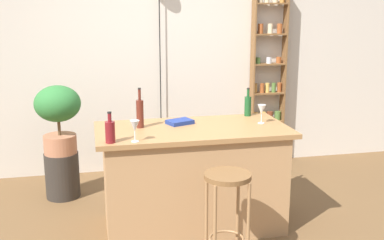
{
  "coord_description": "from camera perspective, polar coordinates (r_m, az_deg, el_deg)",
  "views": [
    {
      "loc": [
        -0.82,
        -3.43,
        1.87
      ],
      "look_at": [
        0.05,
        0.55,
        0.89
      ],
      "focal_mm": 43.98,
      "sensor_mm": 36.0,
      "label": 1
    }
  ],
  "objects": [
    {
      "name": "back_wall",
      "position": [
        5.46,
        -3.69,
        8.51
      ],
      "size": [
        6.4,
        0.1,
        2.8
      ],
      "primitive_type": "cube",
      "color": "beige",
      "rests_on": "ground"
    },
    {
      "name": "bottle_wine_red",
      "position": [
        3.93,
        -6.33,
        0.88
      ],
      "size": [
        0.06,
        0.06,
        0.34
      ],
      "color": "#5B2319",
      "rests_on": "kitchen_counter"
    },
    {
      "name": "wine_glass_center",
      "position": [
        3.52,
        -6.96,
        -0.8
      ],
      "size": [
        0.07,
        0.07,
        0.16
      ],
      "color": "silver",
      "rests_on": "kitchen_counter"
    },
    {
      "name": "plant_stool",
      "position": [
        4.93,
        -15.45,
        -6.44
      ],
      "size": [
        0.34,
        0.34,
        0.46
      ],
      "primitive_type": "cylinder",
      "color": "#2D2823",
      "rests_on": "ground"
    },
    {
      "name": "bottle_vinegar",
      "position": [
        3.53,
        -9.9,
        -1.34
      ],
      "size": [
        0.07,
        0.07,
        0.24
      ],
      "color": "maroon",
      "rests_on": "kitchen_counter"
    },
    {
      "name": "spice_shelf",
      "position": [
        5.7,
        9.19,
        4.78
      ],
      "size": [
        0.41,
        0.14,
        2.09
      ],
      "color": "brown",
      "rests_on": "ground"
    },
    {
      "name": "bottle_olive_oil",
      "position": [
        4.38,
        6.78,
        1.77
      ],
      "size": [
        0.06,
        0.06,
        0.26
      ],
      "color": "#194C23",
      "rests_on": "kitchen_counter"
    },
    {
      "name": "kitchen_counter",
      "position": [
        4.07,
        0.06,
        -6.95
      ],
      "size": [
        1.61,
        0.8,
        0.89
      ],
      "color": "tan",
      "rests_on": "ground"
    },
    {
      "name": "wine_glass_left",
      "position": [
        4.11,
        8.44,
        1.2
      ],
      "size": [
        0.07,
        0.07,
        0.16
      ],
      "color": "silver",
      "rests_on": "kitchen_counter"
    },
    {
      "name": "cookbook",
      "position": [
        4.06,
        -1.48,
        -0.23
      ],
      "size": [
        0.25,
        0.22,
        0.03
      ],
      "primitive_type": "cube",
      "rotation": [
        0.0,
        0.0,
        0.38
      ],
      "color": "navy",
      "rests_on": "kitchen_counter"
    },
    {
      "name": "bar_stool",
      "position": [
        3.39,
        4.29,
        -9.54
      ],
      "size": [
        0.34,
        0.34,
        0.74
      ],
      "color": "#997047",
      "rests_on": "ground"
    },
    {
      "name": "potted_plant",
      "position": [
        4.76,
        -15.93,
        0.8
      ],
      "size": [
        0.45,
        0.4,
        0.68
      ],
      "color": "#A86B4C",
      "rests_on": "plant_stool"
    }
  ]
}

